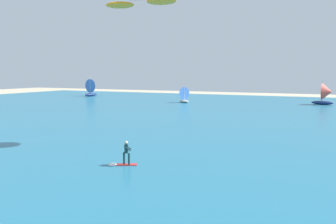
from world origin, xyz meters
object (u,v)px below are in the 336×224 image
at_px(kite, 140,0).
at_px(sailboat_outermost, 326,94).
at_px(sailboat_far_left, 92,87).
at_px(kitesurfer, 124,156).
at_px(sailboat_mid_left, 183,94).

bearing_deg(kite, sailboat_outermost, 70.25).
distance_m(sailboat_far_left, sailboat_outermost, 59.37).
bearing_deg(kite, kitesurfer, -68.85).
height_order(sailboat_far_left, sailboat_outermost, sailboat_far_left).
relative_size(sailboat_outermost, sailboat_mid_left, 1.29).
height_order(kitesurfer, sailboat_far_left, sailboat_far_left).
xyz_separation_m(kitesurfer, sailboat_mid_left, (-14.69, 46.43, 1.15)).
bearing_deg(sailboat_far_left, kitesurfer, -50.20).
height_order(kite, sailboat_mid_left, kite).
xyz_separation_m(kitesurfer, sailboat_outermost, (13.56, 53.63, 1.66)).
distance_m(kite, sailboat_far_left, 64.66).
bearing_deg(kitesurfer, sailboat_mid_left, 107.56).
relative_size(kitesurfer, sailboat_outermost, 0.41).
xyz_separation_m(sailboat_far_left, sailboat_outermost, (59.36, -1.34, -0.21)).
bearing_deg(sailboat_outermost, kite, -109.75).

